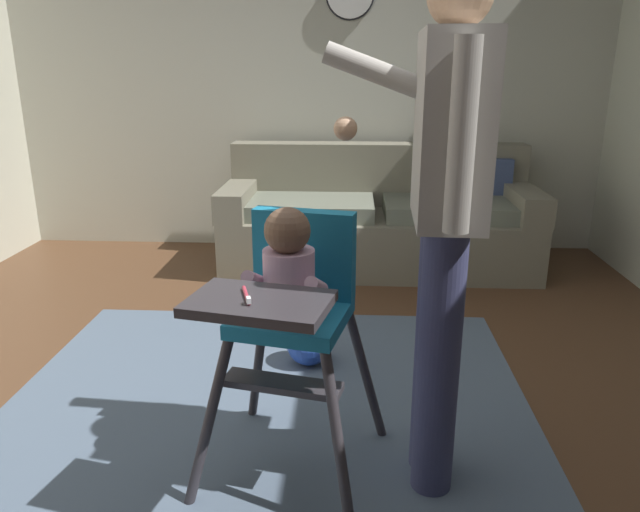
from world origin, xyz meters
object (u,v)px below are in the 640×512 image
(adult_standing, at_px, (444,215))
(toy_ball, at_px, (309,343))
(couch, at_px, (379,221))
(high_chair, at_px, (291,293))

(adult_standing, relative_size, toy_ball, 7.63)
(adult_standing, bearing_deg, couch, -85.57)
(toy_ball, bearing_deg, adult_standing, -59.26)
(couch, xyz_separation_m, toy_ball, (-0.40, -1.59, -0.22))
(high_chair, bearing_deg, toy_ball, -167.62)
(high_chair, bearing_deg, adult_standing, 100.22)
(couch, height_order, adult_standing, adult_standing)
(high_chair, bearing_deg, couch, -177.10)
(adult_standing, xyz_separation_m, toy_ball, (-0.49, 0.82, -0.85))
(adult_standing, bearing_deg, toy_ball, -56.92)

